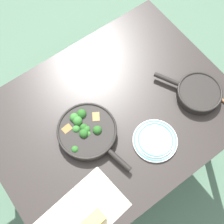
# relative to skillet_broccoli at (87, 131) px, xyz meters

# --- Properties ---
(ground_plane) EXTENTS (14.00, 14.00, 0.00)m
(ground_plane) POSITION_rel_skillet_broccoli_xyz_m (0.16, 0.01, -0.81)
(ground_plane) COLOR #51755B
(dining_table_red) EXTENTS (1.22, 0.93, 0.78)m
(dining_table_red) POSITION_rel_skillet_broccoli_xyz_m (0.16, 0.01, -0.12)
(dining_table_red) COLOR #2D2826
(dining_table_red) RESTS_ON ground_plane
(skillet_broccoli) EXTENTS (0.29, 0.41, 0.07)m
(skillet_broccoli) POSITION_rel_skillet_broccoli_xyz_m (0.00, 0.00, 0.00)
(skillet_broccoli) COLOR black
(skillet_broccoli) RESTS_ON dining_table_red
(skillet_eggs) EXTENTS (0.24, 0.33, 0.05)m
(skillet_eggs) POSITION_rel_skillet_broccoli_xyz_m (0.57, -0.16, -0.00)
(skillet_eggs) COLOR black
(skillet_eggs) RESTS_ON dining_table_red
(wooden_spoon) EXTENTS (0.08, 0.40, 0.02)m
(wooden_spoon) POSITION_rel_skillet_broccoli_xyz_m (0.65, -0.27, -0.02)
(wooden_spoon) COLOR #996B42
(wooden_spoon) RESTS_ON dining_table_red
(parchment_sheet) EXTENTS (0.42, 0.27, 0.00)m
(parchment_sheet) POSITION_rel_skillet_broccoli_xyz_m (-0.24, -0.30, -0.03)
(parchment_sheet) COLOR beige
(parchment_sheet) RESTS_ON dining_table_red
(cheese_block) EXTENTS (0.10, 0.07, 0.05)m
(cheese_block) POSITION_rel_skillet_broccoli_xyz_m (-0.21, -0.35, -0.00)
(cheese_block) COLOR #E0C15B
(cheese_block) RESTS_ON dining_table_red
(dinner_plate_stack) EXTENTS (0.22, 0.22, 0.03)m
(dinner_plate_stack) POSITION_rel_skillet_broccoli_xyz_m (0.24, -0.23, -0.02)
(dinner_plate_stack) COLOR white
(dinner_plate_stack) RESTS_ON dining_table_red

